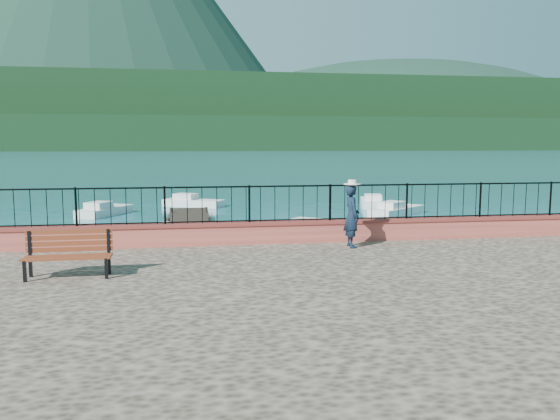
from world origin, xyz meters
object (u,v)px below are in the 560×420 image
object	(u,v)px
park_bench	(68,263)
boat_2	(397,208)
person	(352,216)
boat_5	(372,200)
boat_0	(170,232)
boat_4	(194,200)
boat_1	(321,229)
boat_3	(105,208)

from	to	relation	value
park_bench	boat_2	size ratio (longest dim) A/B	0.43
person	boat_5	xyz separation A→B (m)	(7.00, 18.96, -1.61)
park_bench	boat_0	world-z (taller)	park_bench
person	boat_5	distance (m)	20.27
boat_0	boat_4	bearing A→B (deg)	62.92
boat_1	boat_3	distance (m)	13.45
boat_2	boat_5	size ratio (longest dim) A/B	1.09
boat_5	boat_4	bearing A→B (deg)	96.92
boat_5	park_bench	bearing A→B (deg)	162.48
boat_0	boat_3	bearing A→B (deg)	90.30
park_bench	boat_1	distance (m)	12.75
boat_5	person	bearing A→B (deg)	174.74
boat_0	boat_4	xyz separation A→B (m)	(0.95, 12.41, 0.00)
boat_3	boat_5	xyz separation A→B (m)	(15.75, 1.85, 0.00)
boat_1	boat_5	size ratio (longest dim) A/B	1.08
boat_3	boat_5	size ratio (longest dim) A/B	1.00
boat_4	boat_5	size ratio (longest dim) A/B	1.04
boat_1	boat_4	xyz separation A→B (m)	(-5.09, 12.56, 0.00)
person	boat_2	distance (m)	16.32
boat_1	boat_5	bearing A→B (deg)	100.23
person	boat_1	world-z (taller)	person
park_bench	boat_1	xyz separation A→B (m)	(7.61, 10.17, -1.08)
boat_2	boat_0	bearing A→B (deg)	170.07
park_bench	boat_4	size ratio (longest dim) A/B	0.45
boat_0	boat_5	world-z (taller)	same
boat_2	boat_5	xyz separation A→B (m)	(0.04, 4.29, 0.00)
boat_3	boat_4	bearing A→B (deg)	-27.85
boat_4	boat_5	world-z (taller)	same
boat_4	boat_5	bearing A→B (deg)	21.08
boat_4	boat_5	xyz separation A→B (m)	(10.98, -1.56, 0.00)
park_bench	boat_3	xyz separation A→B (m)	(-2.25, 19.32, -1.08)
person	boat_0	world-z (taller)	person
boat_4	boat_1	bearing A→B (deg)	-38.76
boat_0	boat_1	world-z (taller)	same
boat_0	boat_1	size ratio (longest dim) A/B	1.12
park_bench	boat_4	bearing A→B (deg)	83.09
person	boat_2	bearing A→B (deg)	-27.32
boat_1	boat_5	xyz separation A→B (m)	(5.89, 11.00, 0.00)
boat_1	boat_5	distance (m)	12.47
boat_0	park_bench	bearing A→B (deg)	-121.40
boat_5	boat_3	bearing A→B (deg)	111.71
boat_2	boat_4	xyz separation A→B (m)	(-10.94, 5.85, 0.00)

